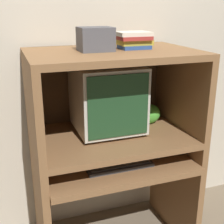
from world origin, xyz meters
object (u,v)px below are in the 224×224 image
at_px(snack_bag, 149,114).
at_px(book_stack, 134,40).
at_px(crt_monitor, 107,98).
at_px(keyboard, 118,164).
at_px(mouse, 158,156).
at_px(storage_box, 95,39).

relative_size(snack_bag, book_stack, 0.78).
distance_m(crt_monitor, snack_bag, 0.33).
height_order(keyboard, book_stack, book_stack).
bearing_deg(mouse, book_stack, 121.86).
bearing_deg(mouse, storage_box, 157.14).
bearing_deg(storage_box, book_stack, 5.97).
bearing_deg(storage_box, crt_monitor, 31.51).
relative_size(keyboard, snack_bag, 2.45).
bearing_deg(keyboard, mouse, 3.29).
distance_m(crt_monitor, mouse, 0.47).
relative_size(crt_monitor, mouse, 6.36).
bearing_deg(book_stack, keyboard, -130.89).
xyz_separation_m(keyboard, book_stack, (0.16, 0.19, 0.69)).
relative_size(crt_monitor, keyboard, 1.06).
xyz_separation_m(crt_monitor, snack_bag, (0.30, 0.03, -0.15)).
xyz_separation_m(keyboard, storage_box, (-0.08, 0.16, 0.70)).
relative_size(keyboard, storage_box, 2.12).
relative_size(keyboard, mouse, 6.00).
bearing_deg(book_stack, mouse, -58.14).
bearing_deg(book_stack, snack_bag, 20.89).
bearing_deg(crt_monitor, keyboard, -91.38).
relative_size(crt_monitor, book_stack, 2.04).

